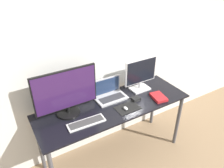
% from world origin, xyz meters
% --- Properties ---
extents(wall_back, '(7.00, 0.05, 2.50)m').
position_xyz_m(wall_back, '(0.00, 0.64, 1.25)').
color(wall_back, silver).
rests_on(wall_back, ground_plane).
extents(desk, '(1.69, 0.57, 0.76)m').
position_xyz_m(desk, '(0.00, 0.29, 0.66)').
color(desk, black).
rests_on(desk, ground_plane).
extents(monitor_left, '(0.64, 0.24, 0.49)m').
position_xyz_m(monitor_left, '(-0.47, 0.40, 1.00)').
color(monitor_left, black).
rests_on(monitor_left, desk).
extents(monitor_right, '(0.42, 0.16, 0.40)m').
position_xyz_m(monitor_right, '(0.43, 0.40, 0.96)').
color(monitor_right, silver).
rests_on(monitor_right, desk).
extents(laptop, '(0.35, 0.21, 0.22)m').
position_xyz_m(laptop, '(0.04, 0.45, 0.81)').
color(laptop, '#ADADB2').
rests_on(laptop, desk).
extents(keyboard, '(0.37, 0.13, 0.02)m').
position_xyz_m(keyboard, '(-0.38, 0.16, 0.77)').
color(keyboard, silver).
rests_on(keyboard, desk).
extents(mousepad, '(0.26, 0.17, 0.00)m').
position_xyz_m(mousepad, '(0.10, 0.17, 0.76)').
color(mousepad, black).
rests_on(mousepad, desk).
extents(mouse, '(0.04, 0.06, 0.03)m').
position_xyz_m(mouse, '(0.06, 0.15, 0.78)').
color(mouse, silver).
rests_on(mouse, mousepad).
extents(book, '(0.16, 0.21, 0.03)m').
position_xyz_m(book, '(0.50, 0.14, 0.77)').
color(book, red).
rests_on(book, desk).
extents(power_brick, '(0.09, 0.07, 0.03)m').
position_xyz_m(power_brick, '(0.26, 0.24, 0.77)').
color(power_brick, black).
rests_on(power_brick, desk).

